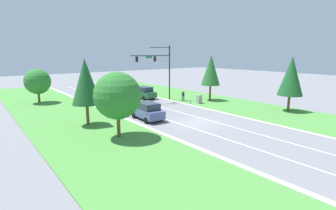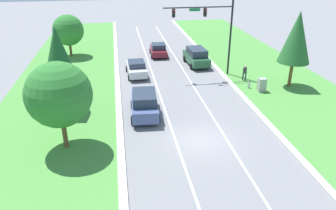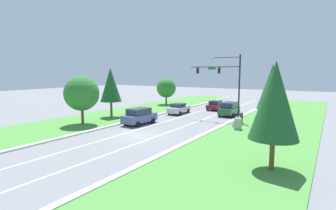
{
  "view_description": "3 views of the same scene",
  "coord_description": "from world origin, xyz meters",
  "px_view_note": "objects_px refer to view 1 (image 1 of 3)",
  "views": [
    {
      "loc": [
        -19.6,
        -20.29,
        7.63
      ],
      "look_at": [
        -1.99,
        2.75,
        1.82
      ],
      "focal_mm": 28.0,
      "sensor_mm": 36.0,
      "label": 1
    },
    {
      "loc": [
        -5.44,
        -19.25,
        11.95
      ],
      "look_at": [
        -1.98,
        2.64,
        1.71
      ],
      "focal_mm": 35.0,
      "sensor_mm": 36.0,
      "label": 2
    },
    {
      "loc": [
        16.53,
        -20.73,
        6.46
      ],
      "look_at": [
        -0.04,
        5.69,
        2.54
      ],
      "focal_mm": 28.0,
      "sensor_mm": 36.0,
      "label": 3
    }
  ],
  "objects_px": {
    "utility_cabinet": "(199,99)",
    "oak_near_left_tree": "(37,82)",
    "fire_hydrant": "(190,101)",
    "conifer_near_right_tree": "(291,76)",
    "conifer_far_right_tree": "(211,70)",
    "burgundy_sedan": "(110,93)",
    "oak_far_left_tree": "(117,96)",
    "conifer_mid_left_tree": "(86,82)",
    "silver_sedan": "(111,100)",
    "pedestrian": "(183,95)",
    "slate_blue_suv": "(147,111)",
    "forest_suv": "(143,92)",
    "traffic_signal_mast": "(160,65)"
  },
  "relations": [
    {
      "from": "utility_cabinet",
      "to": "oak_near_left_tree",
      "type": "bearing_deg",
      "value": 141.69
    },
    {
      "from": "utility_cabinet",
      "to": "fire_hydrant",
      "type": "relative_size",
      "value": 1.93
    },
    {
      "from": "conifer_near_right_tree",
      "to": "conifer_far_right_tree",
      "type": "xyz_separation_m",
      "value": [
        -2.38,
        11.85,
        0.26
      ]
    },
    {
      "from": "burgundy_sedan",
      "to": "oak_near_left_tree",
      "type": "height_order",
      "value": "oak_near_left_tree"
    },
    {
      "from": "conifer_near_right_tree",
      "to": "fire_hydrant",
      "type": "bearing_deg",
      "value": 118.56
    },
    {
      "from": "oak_far_left_tree",
      "to": "conifer_mid_left_tree",
      "type": "height_order",
      "value": "conifer_mid_left_tree"
    },
    {
      "from": "conifer_near_right_tree",
      "to": "silver_sedan",
      "type": "bearing_deg",
      "value": 134.18
    },
    {
      "from": "pedestrian",
      "to": "oak_far_left_tree",
      "type": "height_order",
      "value": "oak_far_left_tree"
    },
    {
      "from": "slate_blue_suv",
      "to": "forest_suv",
      "type": "distance_m",
      "value": 14.37
    },
    {
      "from": "conifer_mid_left_tree",
      "to": "silver_sedan",
      "type": "bearing_deg",
      "value": 51.54
    },
    {
      "from": "silver_sedan",
      "to": "oak_near_left_tree",
      "type": "xyz_separation_m",
      "value": [
        -7.79,
        8.6,
        2.51
      ]
    },
    {
      "from": "conifer_near_right_tree",
      "to": "conifer_mid_left_tree",
      "type": "bearing_deg",
      "value": 158.15
    },
    {
      "from": "forest_suv",
      "to": "pedestrian",
      "type": "relative_size",
      "value": 2.98
    },
    {
      "from": "burgundy_sedan",
      "to": "fire_hydrant",
      "type": "height_order",
      "value": "burgundy_sedan"
    },
    {
      "from": "traffic_signal_mast",
      "to": "burgundy_sedan",
      "type": "relative_size",
      "value": 2.05
    },
    {
      "from": "pedestrian",
      "to": "oak_near_left_tree",
      "type": "height_order",
      "value": "oak_near_left_tree"
    },
    {
      "from": "forest_suv",
      "to": "conifer_mid_left_tree",
      "type": "relative_size",
      "value": 0.71
    },
    {
      "from": "traffic_signal_mast",
      "to": "conifer_far_right_tree",
      "type": "distance_m",
      "value": 8.13
    },
    {
      "from": "slate_blue_suv",
      "to": "burgundy_sedan",
      "type": "height_order",
      "value": "slate_blue_suv"
    },
    {
      "from": "slate_blue_suv",
      "to": "burgundy_sedan",
      "type": "xyz_separation_m",
      "value": [
        3.34,
        16.93,
        -0.24
      ]
    },
    {
      "from": "slate_blue_suv",
      "to": "oak_far_left_tree",
      "type": "bearing_deg",
      "value": -141.85
    },
    {
      "from": "silver_sedan",
      "to": "conifer_far_right_tree",
      "type": "height_order",
      "value": "conifer_far_right_tree"
    },
    {
      "from": "traffic_signal_mast",
      "to": "conifer_far_right_tree",
      "type": "bearing_deg",
      "value": -33.06
    },
    {
      "from": "traffic_signal_mast",
      "to": "silver_sedan",
      "type": "relative_size",
      "value": 1.88
    },
    {
      "from": "oak_near_left_tree",
      "to": "conifer_far_right_tree",
      "type": "distance_m",
      "value": 26.66
    },
    {
      "from": "silver_sedan",
      "to": "fire_hydrant",
      "type": "relative_size",
      "value": 6.67
    },
    {
      "from": "conifer_far_right_tree",
      "to": "slate_blue_suv",
      "type": "bearing_deg",
      "value": -164.29
    },
    {
      "from": "conifer_far_right_tree",
      "to": "traffic_signal_mast",
      "type": "bearing_deg",
      "value": 146.94
    },
    {
      "from": "conifer_mid_left_tree",
      "to": "pedestrian",
      "type": "bearing_deg",
      "value": 15.04
    },
    {
      "from": "forest_suv",
      "to": "conifer_far_right_tree",
      "type": "bearing_deg",
      "value": -51.0
    },
    {
      "from": "silver_sedan",
      "to": "conifer_near_right_tree",
      "type": "relative_size",
      "value": 0.65
    },
    {
      "from": "oak_near_left_tree",
      "to": "utility_cabinet",
      "type": "bearing_deg",
      "value": -38.31
    },
    {
      "from": "conifer_near_right_tree",
      "to": "oak_near_left_tree",
      "type": "bearing_deg",
      "value": 133.53
    },
    {
      "from": "utility_cabinet",
      "to": "fire_hydrant",
      "type": "distance_m",
      "value": 1.34
    },
    {
      "from": "fire_hydrant",
      "to": "slate_blue_suv",
      "type": "bearing_deg",
      "value": -158.15
    },
    {
      "from": "oak_far_left_tree",
      "to": "forest_suv",
      "type": "bearing_deg",
      "value": 51.72
    },
    {
      "from": "traffic_signal_mast",
      "to": "conifer_near_right_tree",
      "type": "distance_m",
      "value": 18.69
    },
    {
      "from": "forest_suv",
      "to": "fire_hydrant",
      "type": "xyz_separation_m",
      "value": [
        3.31,
        -8.17,
        -0.69
      ]
    },
    {
      "from": "slate_blue_suv",
      "to": "conifer_near_right_tree",
      "type": "xyz_separation_m",
      "value": [
        17.07,
        -7.72,
        3.62
      ]
    },
    {
      "from": "slate_blue_suv",
      "to": "oak_far_left_tree",
      "type": "height_order",
      "value": "oak_far_left_tree"
    },
    {
      "from": "conifer_far_right_tree",
      "to": "fire_hydrant",
      "type": "bearing_deg",
      "value": 178.56
    },
    {
      "from": "oak_near_left_tree",
      "to": "conifer_mid_left_tree",
      "type": "bearing_deg",
      "value": -85.41
    },
    {
      "from": "oak_near_left_tree",
      "to": "oak_far_left_tree",
      "type": "xyz_separation_m",
      "value": [
        2.06,
        -22.44,
        0.54
      ]
    },
    {
      "from": "utility_cabinet",
      "to": "oak_far_left_tree",
      "type": "relative_size",
      "value": 0.22
    },
    {
      "from": "fire_hydrant",
      "to": "pedestrian",
      "type": "bearing_deg",
      "value": 81.19
    },
    {
      "from": "forest_suv",
      "to": "pedestrian",
      "type": "distance_m",
      "value": 7.06
    },
    {
      "from": "pedestrian",
      "to": "conifer_far_right_tree",
      "type": "xyz_separation_m",
      "value": [
        3.8,
        -2.22,
        3.98
      ]
    },
    {
      "from": "burgundy_sedan",
      "to": "oak_near_left_tree",
      "type": "xyz_separation_m",
      "value": [
        -11.1,
        1.49,
        2.55
      ]
    },
    {
      "from": "silver_sedan",
      "to": "oak_near_left_tree",
      "type": "height_order",
      "value": "oak_near_left_tree"
    },
    {
      "from": "forest_suv",
      "to": "oak_near_left_tree",
      "type": "xyz_separation_m",
      "value": [
        -15.02,
        6.02,
        2.31
      ]
    }
  ]
}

